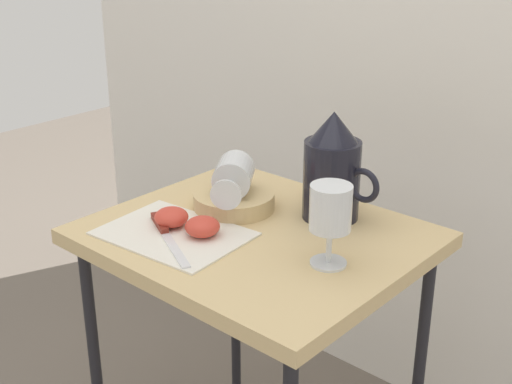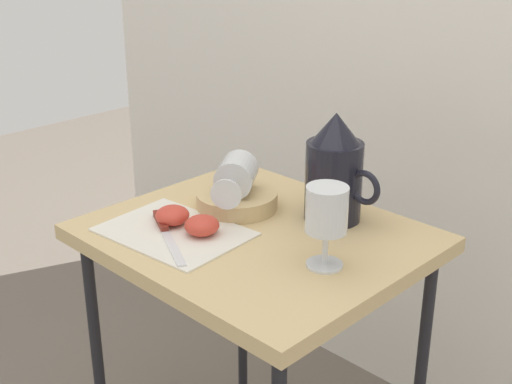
# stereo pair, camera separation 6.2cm
# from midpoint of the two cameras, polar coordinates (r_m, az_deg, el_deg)

# --- Properties ---
(table) EXTENTS (0.60, 0.51, 0.68)m
(table) POSITION_cam_midpoint_polar(r_m,az_deg,el_deg) (1.34, -1.33, -5.65)
(table) COLOR tan
(table) RESTS_ON ground_plane
(linen_napkin) EXTENTS (0.28, 0.22, 0.00)m
(linen_napkin) POSITION_cam_midpoint_polar(r_m,az_deg,el_deg) (1.31, -8.12, -3.43)
(linen_napkin) COLOR silver
(linen_napkin) RESTS_ON table
(basket_tray) EXTENTS (0.17, 0.17, 0.03)m
(basket_tray) POSITION_cam_midpoint_polar(r_m,az_deg,el_deg) (1.41, -3.09, -0.71)
(basket_tray) COLOR tan
(basket_tray) RESTS_ON table
(pitcher) EXTENTS (0.16, 0.11, 0.22)m
(pitcher) POSITION_cam_midpoint_polar(r_m,az_deg,el_deg) (1.35, 4.98, 1.30)
(pitcher) COLOR black
(pitcher) RESTS_ON table
(wine_glass_upright) EXTENTS (0.07, 0.07, 0.15)m
(wine_glass_upright) POSITION_cam_midpoint_polar(r_m,az_deg,el_deg) (1.16, 4.63, -1.72)
(wine_glass_upright) COLOR silver
(wine_glass_upright) RESTS_ON table
(wine_glass_tipped_near) EXTENTS (0.14, 0.16, 0.08)m
(wine_glass_tipped_near) POSITION_cam_midpoint_polar(r_m,az_deg,el_deg) (1.38, -3.17, 1.34)
(wine_glass_tipped_near) COLOR silver
(wine_glass_tipped_near) RESTS_ON basket_tray
(apple_half_left) EXTENTS (0.07, 0.07, 0.04)m
(apple_half_left) POSITION_cam_midpoint_polar(r_m,az_deg,el_deg) (1.33, -8.31, -2.07)
(apple_half_left) COLOR #CC3D2D
(apple_half_left) RESTS_ON linen_napkin
(apple_half_right) EXTENTS (0.07, 0.07, 0.04)m
(apple_half_right) POSITION_cam_midpoint_polar(r_m,az_deg,el_deg) (1.29, -5.81, -2.87)
(apple_half_right) COLOR #CC3D2D
(apple_half_right) RESTS_ON linen_napkin
(knife) EXTENTS (0.21, 0.11, 0.01)m
(knife) POSITION_cam_midpoint_polar(r_m,az_deg,el_deg) (1.31, -8.90, -3.24)
(knife) COLOR silver
(knife) RESTS_ON linen_napkin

